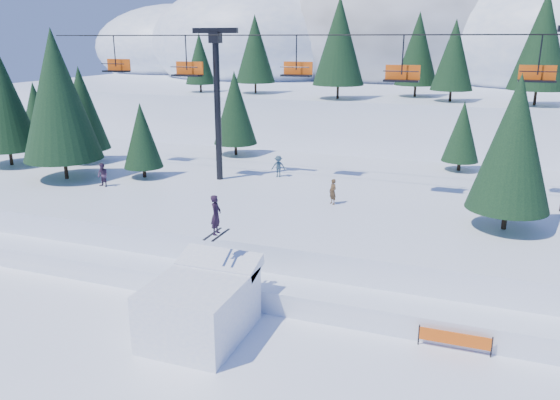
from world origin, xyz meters
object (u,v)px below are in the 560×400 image
(jump_kicker, at_px, (201,305))
(banner_near, at_px, (455,339))
(banner_far, at_px, (460,316))
(chairlift, at_px, (370,86))

(jump_kicker, height_order, banner_near, jump_kicker)
(banner_far, bearing_deg, chairlift, 120.43)
(chairlift, distance_m, banner_near, 17.18)
(jump_kicker, distance_m, chairlift, 17.89)
(jump_kicker, xyz_separation_m, chairlift, (3.69, 15.59, 7.95))
(banner_near, relative_size, banner_far, 1.06)
(banner_near, bearing_deg, jump_kicker, -167.18)
(banner_near, xyz_separation_m, banner_far, (0.13, 2.07, 0.00))
(banner_far, bearing_deg, jump_kicker, -156.90)
(jump_kicker, height_order, banner_far, jump_kicker)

